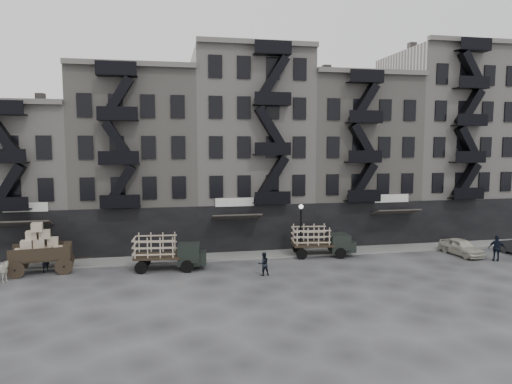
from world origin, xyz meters
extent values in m
plane|color=#38383A|center=(0.00, 0.00, 0.00)|extent=(140.00, 140.00, 0.00)
cube|color=slate|center=(0.00, 3.75, 0.07)|extent=(55.00, 2.50, 0.15)
cube|color=#A19C94|center=(-20.00, 10.00, 6.00)|extent=(10.00, 10.00, 12.00)
cube|color=#4C4744|center=(-17.50, 10.00, 12.60)|extent=(0.70, 0.70, 1.20)
cube|color=gray|center=(-10.00, 10.00, 7.50)|extent=(10.00, 10.00, 15.00)
cube|color=black|center=(-10.00, 5.05, 2.00)|extent=(10.00, 0.35, 4.00)
cube|color=#595651|center=(-10.00, 4.85, 15.20)|extent=(10.00, 0.50, 0.40)
cube|color=#4C4744|center=(-13.00, 10.00, 15.60)|extent=(0.70, 0.70, 1.20)
cube|color=#4C4744|center=(-7.50, 10.00, 15.60)|extent=(0.70, 0.70, 1.20)
cube|color=#A19C94|center=(0.00, 10.00, 8.50)|extent=(10.00, 10.00, 17.00)
cube|color=black|center=(0.00, 5.05, 2.00)|extent=(10.00, 0.35, 4.00)
cube|color=#595651|center=(0.00, 4.85, 17.20)|extent=(10.00, 0.50, 0.40)
cube|color=#4C4744|center=(-3.00, 10.00, 17.60)|extent=(0.70, 0.70, 1.20)
cube|color=#4C4744|center=(2.50, 10.00, 17.60)|extent=(0.70, 0.70, 1.20)
cube|color=gray|center=(10.00, 10.00, 7.50)|extent=(10.00, 10.00, 15.00)
cube|color=black|center=(10.00, 5.05, 2.00)|extent=(10.00, 0.35, 4.00)
cube|color=#595651|center=(10.00, 4.85, 15.20)|extent=(10.00, 0.50, 0.40)
cube|color=#4C4744|center=(7.00, 10.00, 15.60)|extent=(0.70, 0.70, 1.20)
cube|color=#4C4744|center=(12.50, 10.00, 15.60)|extent=(0.70, 0.70, 1.20)
cube|color=#A19C94|center=(20.00, 10.00, 9.00)|extent=(10.00, 10.00, 18.00)
cube|color=black|center=(20.00, 5.05, 2.00)|extent=(10.00, 0.35, 4.00)
cube|color=#595651|center=(20.00, 4.85, 18.20)|extent=(10.00, 0.50, 0.40)
cube|color=#4C4744|center=(17.00, 10.00, 18.60)|extent=(0.70, 0.70, 1.20)
cube|color=#4C4744|center=(22.50, 10.00, 18.60)|extent=(0.70, 0.70, 1.20)
cylinder|color=black|center=(3.00, 2.60, 2.00)|extent=(0.14, 0.14, 4.00)
sphere|color=silver|center=(3.00, 2.60, 4.10)|extent=(0.36, 0.36, 0.36)
cube|color=black|center=(-16.26, 1.82, 1.09)|extent=(4.16, 2.58, 0.22)
cylinder|color=black|center=(-17.62, 0.54, 0.60)|extent=(1.20, 0.27, 1.20)
cylinder|color=black|center=(-17.91, 2.69, 0.60)|extent=(1.20, 0.27, 1.20)
cylinder|color=black|center=(-14.60, 0.95, 0.60)|extent=(1.20, 0.27, 1.20)
cylinder|color=black|center=(-14.89, 3.10, 0.60)|extent=(1.20, 0.27, 1.20)
cube|color=black|center=(-14.53, 2.05, 1.52)|extent=(0.77, 1.80, 0.87)
cube|color=black|center=(-8.21, 0.99, 1.02)|extent=(3.46, 2.23, 0.17)
cube|color=black|center=(-5.99, 0.78, 1.11)|extent=(1.70, 1.88, 1.45)
cube|color=black|center=(-5.13, 0.70, 0.82)|extent=(0.91, 1.52, 0.87)
cylinder|color=black|center=(-6.18, -0.17, 0.44)|extent=(0.89, 0.29, 0.87)
cylinder|color=black|center=(-6.00, 1.76, 0.44)|extent=(0.89, 0.29, 0.87)
cylinder|color=black|center=(-9.36, 0.13, 0.44)|extent=(0.89, 0.29, 0.87)
cylinder|color=black|center=(-9.18, 2.05, 0.44)|extent=(0.89, 0.29, 0.87)
cube|color=black|center=(4.03, 2.67, 1.00)|extent=(3.44, 2.28, 0.17)
cube|color=black|center=(6.20, 2.40, 1.09)|extent=(1.72, 1.88, 1.42)
cube|color=black|center=(7.05, 2.30, 0.81)|extent=(0.93, 1.51, 0.85)
cylinder|color=black|center=(5.99, 1.47, 0.43)|extent=(0.87, 0.31, 0.85)
cylinder|color=black|center=(6.22, 3.35, 0.43)|extent=(0.87, 0.31, 0.85)
cylinder|color=black|center=(2.88, 1.86, 0.43)|extent=(0.87, 0.31, 0.85)
cylinder|color=black|center=(3.11, 3.74, 0.43)|extent=(0.87, 0.31, 0.85)
imported|color=beige|center=(16.10, 0.67, 0.68)|extent=(2.06, 4.17, 1.37)
imported|color=black|center=(-16.02, 2.00, 0.90)|extent=(0.75, 0.78, 1.80)
imported|color=black|center=(-1.00, -1.86, 0.81)|extent=(0.87, 0.72, 1.62)
imported|color=black|center=(17.58, -1.56, 1.01)|extent=(1.27, 1.01, 2.02)
camera|label=1|loc=(-7.48, -31.99, 9.03)|focal=32.00mm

